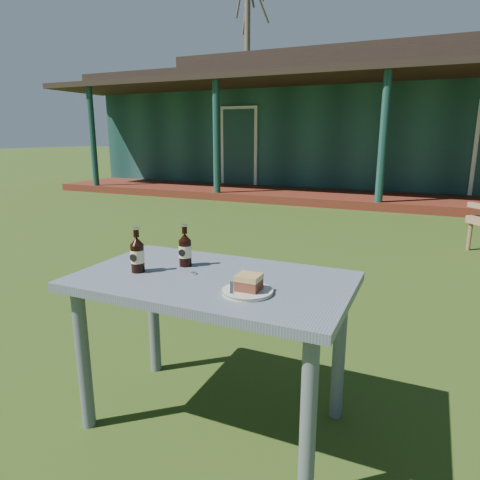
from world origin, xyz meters
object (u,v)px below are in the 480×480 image
at_px(cafe_table, 212,299).
at_px(cake_slice, 249,282).
at_px(plate, 247,291).
at_px(cola_bottle_near, 185,249).
at_px(cola_bottle_far, 137,254).

height_order(cafe_table, cake_slice, cake_slice).
relative_size(plate, cola_bottle_near, 1.01).
distance_m(cafe_table, cola_bottle_far, 0.39).
xyz_separation_m(cafe_table, cola_bottle_far, (-0.34, -0.07, 0.18)).
bearing_deg(cafe_table, cola_bottle_far, -168.43).
bearing_deg(cake_slice, cola_bottle_far, 175.55).
xyz_separation_m(cafe_table, cola_bottle_near, (-0.19, 0.10, 0.18)).
bearing_deg(cafe_table, cola_bottle_near, 153.46).
relative_size(cake_slice, cola_bottle_far, 0.44).
bearing_deg(cola_bottle_near, cola_bottle_far, -131.87).
xyz_separation_m(cafe_table, plate, (0.22, -0.12, 0.11)).
bearing_deg(plate, cafe_table, 151.69).
distance_m(cafe_table, cola_bottle_near, 0.28).
xyz_separation_m(plate, cola_bottle_far, (-0.56, 0.05, 0.07)).
distance_m(cafe_table, plate, 0.27).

